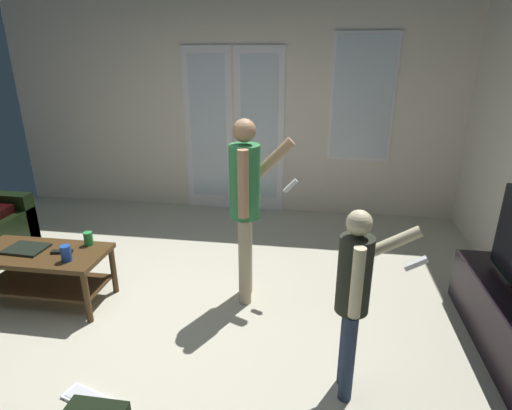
{
  "coord_description": "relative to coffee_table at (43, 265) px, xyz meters",
  "views": [
    {
      "loc": [
        1.14,
        -2.54,
        2.04
      ],
      "look_at": [
        0.74,
        0.14,
        1.03
      ],
      "focal_mm": 29.15,
      "sensor_mm": 36.0,
      "label": 1
    }
  ],
  "objects": [
    {
      "name": "tv_remote_black",
      "position": [
        0.2,
        0.01,
        0.14
      ],
      "size": [
        0.18,
        0.08,
        0.02
      ],
      "primitive_type": "cube",
      "rotation": [
        0.0,
        0.0,
        0.19
      ],
      "color": "black",
      "rests_on": "coffee_table"
    },
    {
      "name": "cup_by_laptop",
      "position": [
        0.31,
        -0.11,
        0.19
      ],
      "size": [
        0.08,
        0.08,
        0.13
      ],
      "primitive_type": "cylinder",
      "color": "#1C439E",
      "rests_on": "coffee_table"
    },
    {
      "name": "cup_near_edge",
      "position": [
        0.34,
        0.19,
        0.19
      ],
      "size": [
        0.07,
        0.07,
        0.12
      ],
      "primitive_type": "cylinder",
      "color": "green",
      "rests_on": "coffee_table"
    },
    {
      "name": "ground_plane",
      "position": [
        1.09,
        -0.24,
        -0.35
      ],
      "size": [
        5.89,
        5.57,
        0.02
      ],
      "primitive_type": "cube",
      "color": "#BDB7A0"
    },
    {
      "name": "wall_back_with_doors",
      "position": [
        1.15,
        2.51,
        0.96
      ],
      "size": [
        5.89,
        0.09,
        2.67
      ],
      "color": "silver",
      "rests_on": "ground_plane"
    },
    {
      "name": "person_child",
      "position": [
        2.49,
        -0.64,
        0.4
      ],
      "size": [
        0.53,
        0.34,
        1.23
      ],
      "color": "#2A3750",
      "rests_on": "ground_plane"
    },
    {
      "name": "person_adult",
      "position": [
        1.69,
        0.32,
        0.59
      ],
      "size": [
        0.54,
        0.46,
        1.56
      ],
      "color": "tan",
      "rests_on": "ground_plane"
    },
    {
      "name": "coffee_table",
      "position": [
        0.0,
        0.0,
        0.0
      ],
      "size": [
        1.08,
        0.52,
        0.47
      ],
      "color": "#452E15",
      "rests_on": "ground_plane"
    },
    {
      "name": "laptop_closed",
      "position": [
        -0.13,
        0.01,
        0.14
      ],
      "size": [
        0.33,
        0.25,
        0.02
      ],
      "primitive_type": "cube",
      "rotation": [
        0.0,
        0.0,
        -0.05
      ],
      "color": "black",
      "rests_on": "coffee_table"
    },
    {
      "name": "loose_keyboard",
      "position": [
        0.95,
        -0.99,
        -0.33
      ],
      "size": [
        0.46,
        0.25,
        0.02
      ],
      "color": "white",
      "rests_on": "ground_plane"
    }
  ]
}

